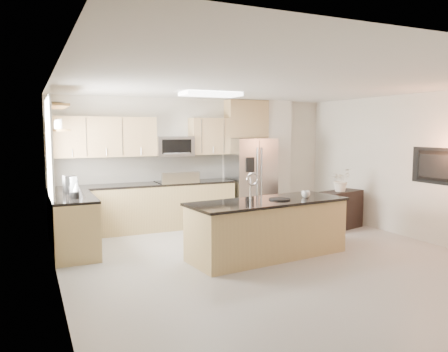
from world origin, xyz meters
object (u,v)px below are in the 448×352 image
island (268,228)px  platter (279,199)px  cup (306,194)px  microwave (174,146)px  kettle (77,190)px  range (176,204)px  credenza (341,210)px  television (435,166)px  bowl (55,103)px  flower_vase (341,174)px  refrigerator (251,180)px  blender (74,189)px  coffee_maker (69,185)px

island → platter: bearing=-16.9°
cup → island: bearing=178.8°
microwave → kettle: bearing=-144.9°
range → credenza: 3.29m
credenza → television: 2.01m
bowl → television: bearing=-23.4°
platter → kettle: size_ratio=1.20×
range → bowl: 3.02m
flower_vase → microwave: bearing=150.5°
range → flower_vase: 3.30m
island → cup: size_ratio=19.12×
cup → range: bearing=117.8°
refrigerator → blender: refrigerator is taller
flower_vase → television: 1.76m
bowl → television: bowl is taller
range → television: bearing=-41.6°
kettle → credenza: bearing=-1.7°
credenza → blender: bearing=164.4°
bowl → television: (5.76, -2.49, -1.03)m
coffee_maker → television: 6.06m
cup → flower_vase: flower_vase is taller
island → kettle: bearing=149.1°
island → television: bearing=-18.1°
microwave → coffee_maker: 2.37m
island → cup: bearing=-7.5°
refrigerator → kettle: size_ratio=6.39×
kettle → television: bearing=-18.2°
coffee_maker → bowl: bowl is taller
platter → bowl: (-3.08, 1.92, 1.50)m
island → kettle: island is taller
kettle → cup: bearing=-20.2°
island → bowl: (-2.90, 1.89, 1.94)m
coffee_maker → platter: bearing=-30.4°
kettle → bowl: (-0.23, 0.67, 1.34)m
flower_vase → television: (0.63, -1.62, 0.26)m
blender → television: bearing=-17.1°
microwave → platter: microwave is taller
credenza → bowl: size_ratio=2.52×
cup → flower_vase: (1.54, 1.03, 0.16)m
television → credenza: bearing=18.5°
refrigerator → bowl: 4.23m
cup → flower_vase: size_ratio=0.20×
cup → television: bearing=-15.1°
credenza → bowl: bearing=156.0°
kettle → bowl: size_ratio=0.75×
blender → bowl: (-0.18, 0.77, 1.32)m
flower_vase → bowl: bearing=170.4°
credenza → cup: cup is taller
microwave → platter: 2.90m
range → island: 2.60m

